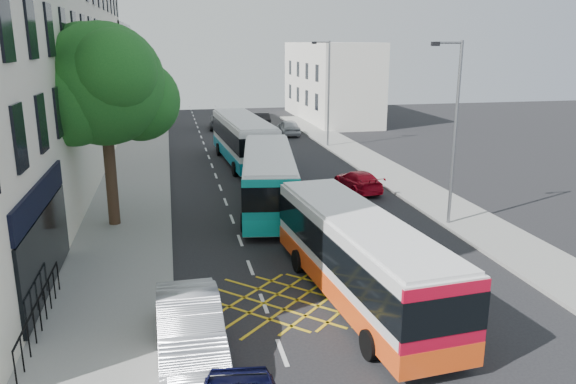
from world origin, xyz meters
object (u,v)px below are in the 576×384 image
parked_car_silver (190,327)px  distant_car_silver (288,127)px  red_hatchback (358,181)px  lamp_far (327,88)px  bus_near (359,257)px  bus_far (243,139)px  distant_car_grey (222,121)px  lamp_near (454,125)px  street_tree (103,86)px  distant_car_dark (260,120)px  bus_mid (269,179)px

parked_car_silver → distant_car_silver: (10.11, 35.10, -0.09)m
red_hatchback → lamp_far: bearing=-104.2°
red_hatchback → distant_car_silver: (0.22, 19.82, 0.12)m
bus_near → red_hatchback: size_ratio=2.58×
bus_near → parked_car_silver: 5.90m
bus_far → parked_car_silver: bus_far is taller
bus_far → distant_car_grey: (0.11, 16.09, -0.93)m
lamp_far → distant_car_grey: (-7.08, 11.60, -3.90)m
lamp_near → red_hatchback: size_ratio=2.02×
lamp_far → bus_near: (-6.37, -26.34, -3.13)m
street_tree → distant_car_dark: bearing=68.6°
street_tree → lamp_near: bearing=-11.4°
street_tree → red_hatchback: street_tree is taller
lamp_far → parked_car_silver: size_ratio=1.66×
street_tree → distant_car_grey: bearing=75.1°
bus_mid → bus_far: (0.22, 11.19, 0.11)m
distant_car_grey → distant_car_silver: size_ratio=1.26×
distant_car_grey → lamp_far: bearing=-53.0°
bus_far → red_hatchback: 10.30m
street_tree → distant_car_grey: 30.15m
parked_car_silver → bus_far: bearing=77.5°
lamp_near → distant_car_grey: bearing=102.6°
bus_mid → bus_near: bearing=-75.7°
distant_car_silver → bus_mid: bearing=76.2°
bus_mid → parked_car_silver: bus_mid is taller
street_tree → red_hatchback: size_ratio=2.22×
distant_car_grey → bus_near: bearing=-83.4°
bus_mid → lamp_far: bearing=73.5°
bus_near → distant_car_grey: 37.95m
bus_mid → distant_car_silver: size_ratio=2.60×
distant_car_grey → distant_car_dark: (3.71, 0.28, -0.01)m
lamp_near → bus_near: bearing=-135.1°
street_tree → bus_mid: bearing=10.4°
bus_mid → distant_car_grey: (0.33, 27.29, -0.82)m
lamp_near → bus_mid: (-7.40, 4.31, -3.08)m
street_tree → bus_mid: (7.30, 1.34, -4.76)m
distant_car_dark → distant_car_grey: bearing=5.5°
parked_car_silver → red_hatchback: 18.20m
distant_car_grey → bus_far: bearing=-84.8°
red_hatchback → distant_car_grey: 25.41m
bus_near → bus_mid: size_ratio=0.96×
lamp_near → bus_mid: bearing=149.8°
bus_mid → distant_car_dark: size_ratio=2.47×
distant_car_dark → bus_far: bearing=78.1°
red_hatchback → distant_car_silver: bearing=-96.7°
bus_near → distant_car_silver: size_ratio=2.49×
bus_near → bus_far: bearing=87.1°
bus_mid → parked_car_silver: (-4.39, -12.87, -0.74)m
bus_near → bus_mid: 10.70m
red_hatchback → distant_car_grey: bearing=-84.3°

